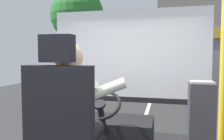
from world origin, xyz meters
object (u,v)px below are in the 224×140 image
at_px(bus_driver, 71,110).
at_px(handrail_pole, 224,69).
at_px(steering_console, 110,132).
at_px(fare_box, 201,127).

bearing_deg(bus_driver, handrail_pole, -6.01).
bearing_deg(steering_console, handrail_pole, -52.01).
xyz_separation_m(bus_driver, handrail_pole, (1.03, -0.11, 0.33)).
distance_m(steering_console, handrail_pole, 1.91).
height_order(bus_driver, handrail_pole, handrail_pole).
xyz_separation_m(bus_driver, fare_box, (1.06, 0.90, -0.33)).
relative_size(bus_driver, steering_console, 0.75).
bearing_deg(bus_driver, steering_console, 90.00).
bearing_deg(handrail_pole, bus_driver, 173.99).
bearing_deg(fare_box, handrail_pole, -91.94).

